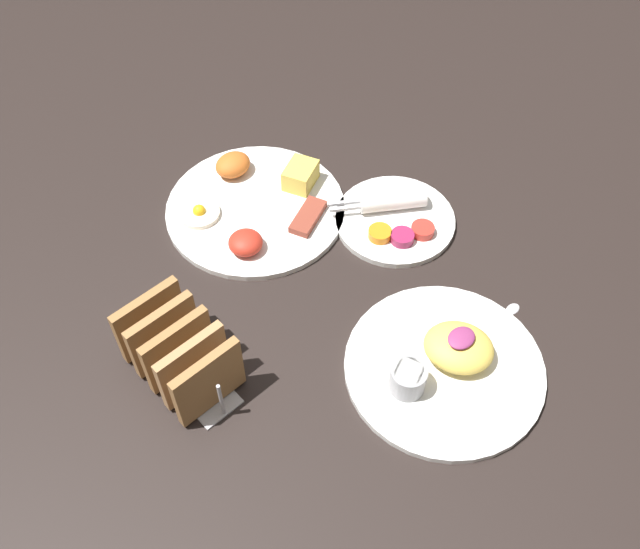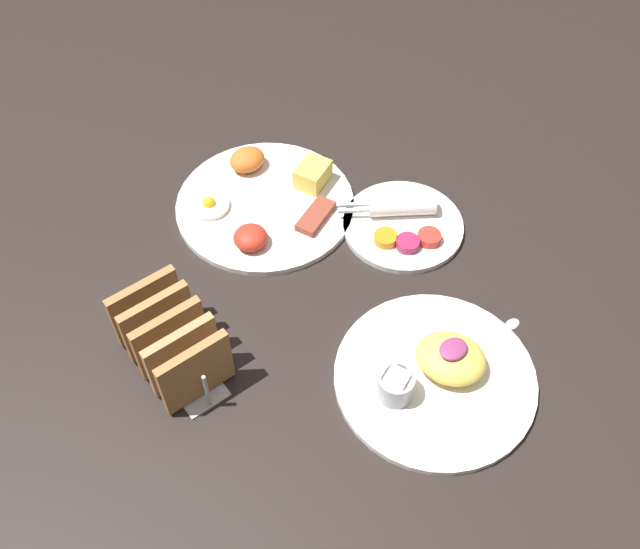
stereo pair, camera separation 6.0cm
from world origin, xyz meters
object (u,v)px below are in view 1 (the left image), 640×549
(plate_breakfast, at_px, (256,205))
(toast_rack, at_px, (179,352))
(plate_foreground, at_px, (445,363))
(plate_condiments, at_px, (395,217))

(plate_breakfast, height_order, toast_rack, toast_rack)
(plate_foreground, distance_m, toast_rack, 0.35)
(toast_rack, bearing_deg, plate_breakfast, 32.37)
(plate_condiments, distance_m, toast_rack, 0.41)
(plate_foreground, bearing_deg, plate_condiments, 57.58)
(plate_condiments, xyz_separation_m, plate_foreground, (-0.15, -0.23, 0.00))
(plate_breakfast, bearing_deg, plate_condiments, -49.87)
(plate_breakfast, bearing_deg, plate_foreground, -90.46)
(plate_breakfast, distance_m, toast_rack, 0.31)
(plate_condiments, relative_size, toast_rack, 1.05)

